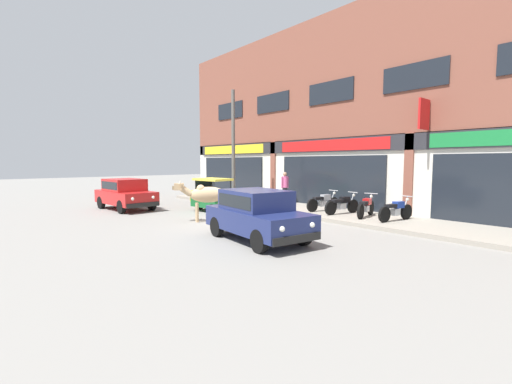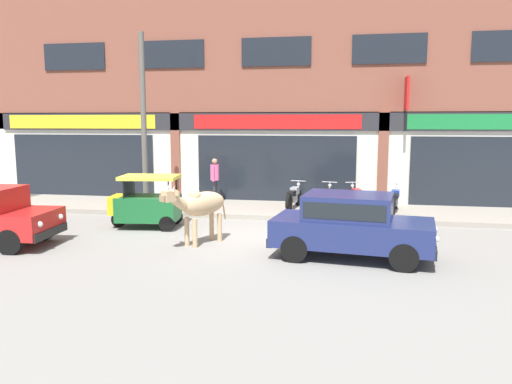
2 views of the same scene
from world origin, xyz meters
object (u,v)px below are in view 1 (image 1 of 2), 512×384
at_px(auto_rickshaw, 211,197).
at_px(pedestrian, 285,184).
at_px(motorcycle_2, 366,207).
at_px(car_0, 125,192).
at_px(car_1, 257,212).
at_px(utility_pole, 233,147).
at_px(motorcycle_0, 323,202).
at_px(motorcycle_1, 342,204).
at_px(motorcycle_3, 396,210).
at_px(cow, 206,195).

height_order(auto_rickshaw, pedestrian, pedestrian).
xyz_separation_m(motorcycle_2, pedestrian, (-5.02, 0.69, 0.60)).
relative_size(car_0, car_1, 0.98).
distance_m(car_0, auto_rickshaw, 4.20).
distance_m(car_0, motorcycle_2, 10.94).
height_order(car_1, utility_pole, utility_pole).
bearing_deg(motorcycle_0, car_0, -140.29).
height_order(auto_rickshaw, motorcycle_2, auto_rickshaw).
xyz_separation_m(motorcycle_1, utility_pole, (-5.85, -1.09, 2.48)).
relative_size(car_0, motorcycle_0, 2.05).
xyz_separation_m(car_0, car_1, (8.98, 0.46, 0.00)).
relative_size(motorcycle_2, motorcycle_3, 0.99).
xyz_separation_m(auto_rickshaw, motorcycle_3, (7.28, 3.07, -0.12)).
bearing_deg(motorcycle_2, cow, -129.69).
bearing_deg(motorcycle_0, auto_rickshaw, -141.49).
distance_m(motorcycle_1, motorcycle_2, 1.04).
distance_m(cow, car_0, 5.41).
relative_size(cow, car_1, 0.52).
bearing_deg(motorcycle_3, utility_pole, -171.89).
bearing_deg(motorcycle_0, motorcycle_1, -7.83).
bearing_deg(auto_rickshaw, cow, -37.92).
xyz_separation_m(car_0, pedestrian, (4.21, 6.54, 0.32)).
relative_size(cow, motorcycle_2, 1.09).
relative_size(pedestrian, utility_pole, 0.28).
xyz_separation_m(motorcycle_3, utility_pole, (-8.08, -1.15, 2.48)).
height_order(motorcycle_0, motorcycle_3, same).
xyz_separation_m(car_0, motorcycle_1, (8.20, 5.77, -0.28)).
distance_m(cow, pedestrian, 5.55).
bearing_deg(car_1, motorcycle_2, 87.29).
height_order(car_0, utility_pole, utility_pole).
distance_m(cow, car_1, 3.75).
height_order(car_1, motorcycle_1, car_1).
bearing_deg(car_0, motorcycle_0, 39.71).
distance_m(motorcycle_2, utility_pole, 7.40).
relative_size(cow, utility_pole, 0.34).
bearing_deg(pedestrian, motorcycle_3, -6.49).
distance_m(car_0, pedestrian, 7.79).
distance_m(car_0, motorcycle_0, 9.27).
xyz_separation_m(cow, motorcycle_2, (3.94, 4.75, -0.47)).
bearing_deg(cow, motorcycle_0, 69.14).
bearing_deg(car_1, pedestrian, 128.09).
height_order(car_0, motorcycle_0, car_0).
bearing_deg(motorcycle_0, pedestrian, 167.96).
relative_size(car_0, motorcycle_2, 2.07).
distance_m(car_1, motorcycle_3, 5.57).
distance_m(car_1, motorcycle_0, 5.77).
bearing_deg(motorcycle_2, auto_rickshaw, -153.06).
distance_m(cow, utility_pole, 5.05).
relative_size(cow, pedestrian, 1.21).
height_order(car_0, motorcycle_3, car_0).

